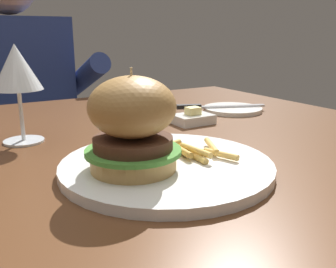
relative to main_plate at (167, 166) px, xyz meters
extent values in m
cube|color=#56331C|center=(-0.01, 0.19, -0.03)|extent=(1.21, 0.94, 0.04)
cylinder|color=#56331C|center=(0.53, 0.60, -0.40)|extent=(0.06, 0.06, 0.70)
cylinder|color=white|center=(0.00, 0.00, 0.00)|extent=(0.30, 0.30, 0.01)
cylinder|color=tan|center=(-0.05, 0.00, 0.02)|extent=(0.11, 0.11, 0.02)
cylinder|color=#4C9338|center=(-0.05, 0.00, 0.03)|extent=(0.13, 0.13, 0.01)
cylinder|color=#4C2D1E|center=(-0.05, 0.00, 0.04)|extent=(0.10, 0.10, 0.02)
ellipsoid|color=#A97A41|center=(-0.05, 0.00, 0.09)|extent=(0.11, 0.11, 0.08)
cylinder|color=#CCB78C|center=(-0.05, 0.00, 0.12)|extent=(0.00, 0.00, 0.05)
cylinder|color=gold|center=(0.05, 0.01, 0.01)|extent=(0.05, 0.05, 0.01)
cylinder|color=#EABC5B|center=(0.04, -0.01, 0.01)|extent=(0.01, 0.06, 0.01)
cylinder|color=#EABC5B|center=(0.08, 0.00, 0.02)|extent=(0.04, 0.06, 0.01)
cylinder|color=#EABC5B|center=(0.07, -0.03, 0.01)|extent=(0.03, 0.05, 0.01)
cylinder|color=#EABC5B|center=(0.04, -0.01, 0.02)|extent=(0.02, 0.06, 0.01)
cylinder|color=gold|center=(0.03, 0.01, 0.02)|extent=(0.01, 0.07, 0.01)
cylinder|color=#E0B251|center=(0.01, 0.02, 0.02)|extent=(0.06, 0.02, 0.01)
cylinder|color=silver|center=(-0.15, 0.25, -0.01)|extent=(0.07, 0.07, 0.00)
cylinder|color=silver|center=(-0.15, 0.25, 0.04)|extent=(0.01, 0.01, 0.09)
cone|color=silver|center=(-0.15, 0.25, 0.13)|extent=(0.08, 0.08, 0.08)
cylinder|color=white|center=(0.35, 0.28, 0.00)|extent=(0.15, 0.15, 0.01)
cube|color=silver|center=(0.35, 0.28, 0.01)|extent=(0.16, 0.07, 0.00)
cube|color=black|center=(0.25, 0.32, 0.01)|extent=(0.06, 0.04, 0.01)
cube|color=white|center=(0.19, 0.22, 0.00)|extent=(0.08, 0.06, 0.02)
cube|color=#F4E58C|center=(0.19, 0.22, 0.02)|extent=(0.03, 0.02, 0.02)
cube|color=#282833|center=(-0.05, 0.94, -0.52)|extent=(0.30, 0.22, 0.46)
cube|color=navy|center=(-0.05, 0.94, -0.03)|extent=(0.36, 0.20, 0.52)
cylinder|color=navy|center=(0.17, 0.86, 0.03)|extent=(0.07, 0.34, 0.18)
camera|label=1|loc=(-0.25, -0.43, 0.18)|focal=40.00mm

